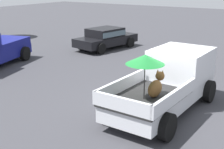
# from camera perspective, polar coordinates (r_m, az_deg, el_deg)

# --- Properties ---
(ground_plane) EXTENTS (80.00, 80.00, 0.00)m
(ground_plane) POSITION_cam_1_polar(r_m,az_deg,el_deg) (10.80, 9.14, -6.59)
(ground_plane) COLOR #38383D
(pickup_truck_main) EXTENTS (5.10, 2.36, 2.23)m
(pickup_truck_main) POSITION_cam_1_polar(r_m,az_deg,el_deg) (10.84, 10.41, -1.15)
(pickup_truck_main) COLOR black
(pickup_truck_main) RESTS_ON ground
(parked_sedan_near) EXTENTS (4.53, 2.50, 1.33)m
(parked_sedan_near) POSITION_cam_1_polar(r_m,az_deg,el_deg) (20.10, -1.14, 6.82)
(parked_sedan_near) COLOR black
(parked_sedan_near) RESTS_ON ground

